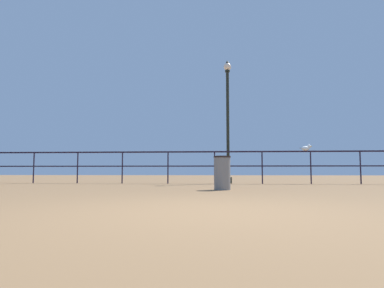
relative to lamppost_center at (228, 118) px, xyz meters
name	(u,v)px	position (x,y,z in m)	size (l,w,h in m)	color
ground_plane	(210,212)	(-0.47, -8.13, -2.31)	(60.00, 60.00, 0.00)	brown
pier_railing	(215,160)	(-0.47, -0.23, -1.50)	(22.66, 0.05, 1.12)	black
lamppost_center	(228,118)	(0.00, 0.00, 0.00)	(0.27, 0.27, 4.39)	black
seagull_on_rail	(306,148)	(2.62, -0.23, -1.10)	(0.44, 0.20, 0.21)	white
trash_bin	(222,173)	(-0.27, -3.98, -1.92)	(0.39, 0.39, 0.78)	slate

